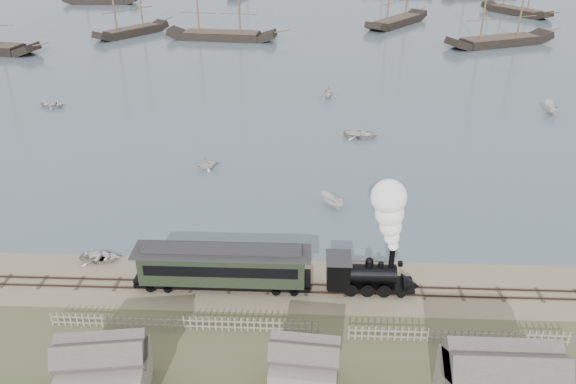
{
  "coord_description": "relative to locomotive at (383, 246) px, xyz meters",
  "views": [
    {
      "loc": [
        2.08,
        -37.3,
        27.07
      ],
      "look_at": [
        0.17,
        7.65,
        3.5
      ],
      "focal_mm": 35.0,
      "sensor_mm": 36.0,
      "label": 1
    }
  ],
  "objects": [
    {
      "name": "rail_track",
      "position": [
        -7.68,
        0.0,
        -4.14
      ],
      "size": [
        120.0,
        1.8,
        0.16
      ],
      "color": "#3E2822",
      "rests_on": "ground"
    },
    {
      "name": "picket_fence_east",
      "position": [
        4.82,
        -5.5,
        -4.18
      ],
      "size": [
        15.0,
        0.1,
        1.2
      ],
      "primitive_type": null,
      "color": "gray",
      "rests_on": "ground"
    },
    {
      "name": "locomotive",
      "position": [
        0.0,
        0.0,
        0.0
      ],
      "size": [
        7.26,
        2.71,
        9.05
      ],
      "color": "black",
      "rests_on": "ground"
    },
    {
      "name": "rowboat_6",
      "position": [
        -43.64,
        41.68,
        -3.71
      ],
      "size": [
        3.99,
        4.7,
        0.83
      ],
      "primitive_type": "imported",
      "rotation": [
        0.0,
        0.0,
        4.38
      ],
      "color": "silver",
      "rests_on": "harbor_water"
    },
    {
      "name": "rowboat_2",
      "position": [
        -3.37,
        13.39,
        -3.53
      ],
      "size": [
        3.07,
        2.94,
        1.19
      ],
      "primitive_type": "imported",
      "rotation": [
        0.0,
        0.0,
        3.88
      ],
      "color": "silver",
      "rests_on": "harbor_water"
    },
    {
      "name": "rowboat_7",
      "position": [
        -2.99,
        47.92,
        -3.29
      ],
      "size": [
        3.32,
        2.91,
        1.67
      ],
      "primitive_type": "imported",
      "rotation": [
        0.0,
        0.0,
        6.23
      ],
      "color": "silver",
      "rests_on": "harbor_water"
    },
    {
      "name": "rowboat_1",
      "position": [
        -17.15,
        21.46,
        -3.43
      ],
      "size": [
        2.84,
        3.09,
        1.37
      ],
      "primitive_type": "imported",
      "rotation": [
        0.0,
        0.0,
        1.83
      ],
      "color": "silver",
      "rests_on": "harbor_water"
    },
    {
      "name": "ground",
      "position": [
        -7.68,
        2.0,
        -4.18
      ],
      "size": [
        600.0,
        600.0,
        0.0
      ],
      "primitive_type": "plane",
      "color": "tan",
      "rests_on": "ground"
    },
    {
      "name": "rowboat_5",
      "position": [
        28.3,
        41.8,
        -3.36
      ],
      "size": [
        4.1,
        1.89,
        1.53
      ],
      "primitive_type": "imported",
      "rotation": [
        0.0,
        0.0,
        3.04
      ],
      "color": "silver",
      "rests_on": "harbor_water"
    },
    {
      "name": "beached_dinghy",
      "position": [
        -23.04,
        3.19,
        -3.84
      ],
      "size": [
        2.54,
        3.45,
        0.69
      ],
      "primitive_type": "imported",
      "rotation": [
        0.0,
        0.0,
        1.52
      ],
      "color": "silver",
      "rests_on": "ground"
    },
    {
      "name": "passenger_coach",
      "position": [
        -12.14,
        0.0,
        -2.09
      ],
      "size": [
        13.6,
        2.62,
        3.3
      ],
      "color": "black",
      "rests_on": "ground"
    },
    {
      "name": "picket_fence_west",
      "position": [
        -14.18,
        -5.0,
        -4.18
      ],
      "size": [
        19.0,
        0.1,
        1.2
      ],
      "primitive_type": null,
      "color": "gray",
      "rests_on": "ground"
    },
    {
      "name": "rowboat_3",
      "position": [
        0.86,
        31.57,
        -3.67
      ],
      "size": [
        3.5,
        4.65,
        0.91
      ],
      "primitive_type": "imported",
      "rotation": [
        0.0,
        0.0,
        1.49
      ],
      "color": "silver",
      "rests_on": "harbor_water"
    }
  ]
}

